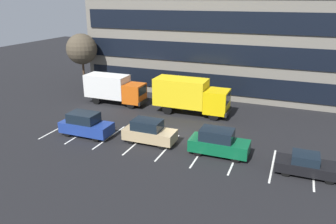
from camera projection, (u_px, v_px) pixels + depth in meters
The scene contains 10 objects.
ground_plane at pixel (179, 135), 29.78m from camera, with size 120.00×120.00×0.00m, color black.
office_building at pixel (227, 20), 42.52m from camera, with size 34.66×12.56×18.00m.
lot_markings at pixel (168, 147), 27.32m from camera, with size 22.54×5.40×0.01m.
box_truck_orange at pixel (114, 88), 37.92m from camera, with size 7.18×2.38×3.33m.
box_truck_yellow_all at pixel (190, 95), 34.56m from camera, with size 8.01×2.65×3.72m.
suv_forest at pixel (218, 143), 25.78m from camera, with size 4.65×1.97×2.10m.
suv_tan at pixel (149, 132), 27.93m from camera, with size 4.47×1.90×2.02m.
suv_navy at pixel (86, 125), 29.36m from camera, with size 4.69×1.99×2.12m.
sedan_black at pixel (307, 165), 22.92m from camera, with size 4.35×1.82×1.56m.
bare_tree at pixel (82, 49), 42.44m from camera, with size 3.96×3.96×7.42m.
Camera 1 is at (9.17, -25.84, 11.86)m, focal length 35.08 mm.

